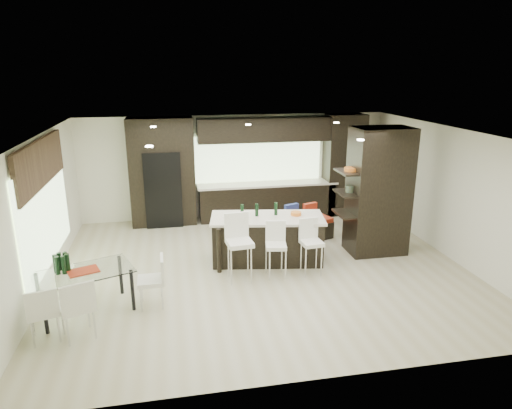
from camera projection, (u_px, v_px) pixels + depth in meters
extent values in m
plane|color=#C1B893|center=(262.00, 268.00, 9.16)|extent=(8.00, 8.00, 0.00)
cube|color=white|center=(235.00, 166.00, 12.07)|extent=(8.00, 0.02, 2.70)
cube|color=white|center=(40.00, 215.00, 8.05)|extent=(0.02, 7.00, 2.70)
cube|color=white|center=(450.00, 193.00, 9.49)|extent=(0.02, 7.00, 2.70)
cube|color=white|center=(262.00, 133.00, 8.39)|extent=(8.00, 7.00, 0.02)
cube|color=#B2D199|center=(46.00, 212.00, 8.25)|extent=(0.04, 3.20, 1.90)
cube|color=#B2D199|center=(258.00, 158.00, 12.08)|extent=(3.40, 0.04, 1.20)
cube|color=brown|center=(41.00, 163.00, 7.99)|extent=(0.08, 3.00, 0.80)
cube|color=white|center=(259.00, 132.00, 8.63)|extent=(4.00, 3.00, 0.02)
cube|color=black|center=(256.00, 168.00, 11.85)|extent=(6.80, 0.68, 2.70)
cube|color=black|center=(163.00, 188.00, 11.48)|extent=(0.90, 0.68, 1.90)
cube|color=black|center=(379.00, 191.00, 9.62)|extent=(1.20, 0.80, 2.70)
cube|color=black|center=(267.00, 239.00, 9.38)|extent=(2.41, 1.34, 0.95)
cube|color=white|center=(240.00, 255.00, 8.47)|extent=(0.50, 0.50, 1.04)
cube|color=white|center=(276.00, 255.00, 8.66)|extent=(0.44, 0.44, 0.87)
cube|color=white|center=(311.00, 252.00, 8.78)|extent=(0.43, 0.43, 0.88)
cube|color=black|center=(305.00, 230.00, 10.56)|extent=(1.38, 0.91, 0.50)
cube|color=white|center=(86.00, 292.00, 7.41)|extent=(1.69, 1.32, 0.72)
cube|color=white|center=(77.00, 310.00, 6.69)|extent=(0.62, 0.62, 0.88)
cube|color=white|center=(44.00, 315.00, 6.63)|extent=(0.53, 0.53, 0.81)
cube|color=white|center=(151.00, 284.00, 7.58)|extent=(0.44, 0.44, 0.80)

